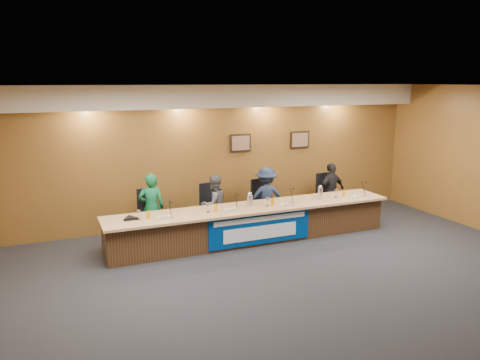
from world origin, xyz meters
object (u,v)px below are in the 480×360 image
object	(u,v)px
panelist_b	(214,204)
banner	(260,229)
carafe_right	(320,193)
speakerphone	(130,218)
panelist_a	(152,208)
office_chair_a	(151,218)
panelist_d	(331,191)
carafe_mid	(250,200)
office_chair_c	(264,205)
office_chair_d	(328,198)
dais_body	(252,224)
panelist_c	(266,197)
office_chair_b	(213,211)

from	to	relation	value
panelist_b	banner	bearing A→B (deg)	100.54
carafe_right	speakerphone	distance (m)	4.10
panelist_a	panelist_b	distance (m)	1.37
panelist_a	carafe_right	size ratio (longest dim) A/B	5.65
panelist_b	office_chair_a	world-z (taller)	panelist_b
banner	panelist_d	distance (m)	2.71
panelist_b	panelist_d	size ratio (longest dim) A/B	0.96
carafe_right	carafe_mid	bearing A→B (deg)	177.34
office_chair_c	office_chair_d	size ratio (longest dim) A/B	1.00
panelist_a	panelist_d	bearing A→B (deg)	-168.56
panelist_a	carafe_mid	bearing A→B (deg)	170.41
office_chair_a	speakerphone	size ratio (longest dim) A/B	1.50
speakerphone	office_chair_d	bearing A→B (deg)	9.93
dais_body	office_chair_a	bearing A→B (deg)	156.39
panelist_d	office_chair_c	xyz separation A→B (m)	(-1.74, 0.10, -0.20)
office_chair_a	office_chair_d	size ratio (longest dim) A/B	1.00
banner	panelist_b	bearing A→B (deg)	116.11
banner	carafe_mid	bearing A→B (deg)	96.25
dais_body	office_chair_c	world-z (taller)	dais_body
office_chair_c	office_chair_d	bearing A→B (deg)	-14.74
banner	panelist_a	size ratio (longest dim) A/B	1.52
panelist_c	carafe_right	world-z (taller)	panelist_c
panelist_a	carafe_right	distance (m)	3.63
banner	panelist_b	size ratio (longest dim) A/B	1.68
office_chair_b	speakerphone	size ratio (longest dim) A/B	1.50
panelist_b	office_chair_d	bearing A→B (deg)	166.34
office_chair_d	carafe_right	world-z (taller)	carafe_right
panelist_b	carafe_mid	distance (m)	0.92
banner	carafe_right	size ratio (longest dim) A/B	8.58
office_chair_d	carafe_mid	size ratio (longest dim) A/B	2.08
dais_body	panelist_b	xyz separation A→B (m)	(-0.57, 0.75, 0.30)
banner	office_chair_b	xyz separation A→B (m)	(-0.57, 1.26, 0.10)
office_chair_d	office_chair_b	bearing A→B (deg)	174.05
panelist_c	office_chair_a	size ratio (longest dim) A/B	2.89
panelist_b	office_chair_a	bearing A→B (deg)	-19.76
banner	office_chair_d	distance (m)	2.74
panelist_d	office_chair_d	size ratio (longest dim) A/B	2.84
dais_body	panelist_b	bearing A→B (deg)	127.34
panelist_d	office_chair_c	world-z (taller)	panelist_d
panelist_c	speakerphone	bearing A→B (deg)	28.18
office_chair_c	office_chair_a	bearing A→B (deg)	165.26
panelist_c	panelist_d	bearing A→B (deg)	-165.27
office_chair_a	carafe_mid	bearing A→B (deg)	-29.51
panelist_d	office_chair_a	distance (m)	4.37
office_chair_b	panelist_d	bearing A→B (deg)	-6.66
carafe_right	speakerphone	xyz separation A→B (m)	(-4.10, 0.04, -0.10)
office_chair_b	carafe_right	world-z (taller)	carafe_right
office_chair_c	panelist_c	bearing A→B (deg)	-104.74
panelist_a	panelist_c	xyz separation A→B (m)	(2.63, 0.00, -0.03)
office_chair_b	carafe_mid	distance (m)	1.05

